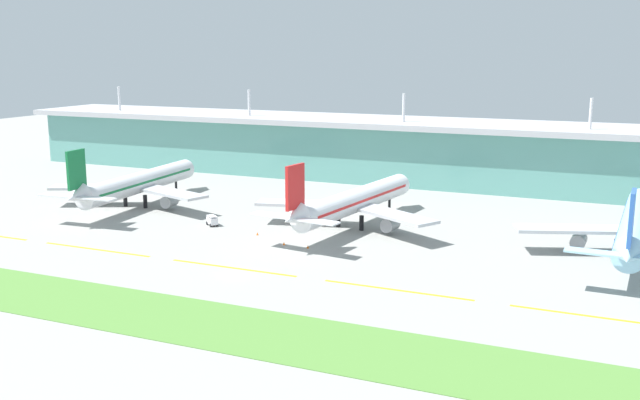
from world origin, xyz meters
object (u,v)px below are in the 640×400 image
Objects in this scene: airliner_near at (137,183)px; safety_cone_left_wingtip at (308,247)px; baggage_cart at (212,221)px; safety_cone_nose_front at (284,243)px; airliner_far at (635,226)px; safety_cone_right_wingtip at (257,234)px; airliner_middle at (353,202)px.

safety_cone_left_wingtip is (61.22, -21.07, -6.09)m from airliner_near.
baggage_cart is 31.82m from safety_cone_left_wingtip.
airliner_near reaches higher than safety_cone_nose_front.
safety_cone_right_wingtip is at bearing -168.70° from airliner_far.
safety_cone_right_wingtip is at bearing 150.99° from safety_cone_nose_front.
airliner_middle is at bearing 68.97° from safety_cone_nose_front.
airliner_near and airliner_middle have the same top height.
safety_cone_nose_front is (55.20, -20.63, -6.09)m from airliner_near.
baggage_cart is (-32.46, -12.08, -5.18)m from airliner_middle.
airliner_near is 0.90× the size of airliner_far.
airliner_far is at bearing 0.35° from airliner_near.
airliner_far is at bearing 16.75° from safety_cone_nose_front.
baggage_cart is at bearing 162.38° from safety_cone_left_wingtip.
airliner_middle is 24.62m from safety_cone_right_wingtip.
baggage_cart is 15.29m from safety_cone_right_wingtip.
airliner_near reaches higher than safety_cone_left_wingtip.
baggage_cart is at bearing 159.27° from safety_cone_nose_front.
airliner_middle reaches higher than safety_cone_right_wingtip.
baggage_cart is 5.63× the size of safety_cone_left_wingtip.
baggage_cart is (-95.43, -12.22, -5.19)m from airliner_far.
safety_cone_left_wingtip is (30.31, -9.63, -0.91)m from baggage_cart.
baggage_cart reaches higher than safety_cone_left_wingtip.
safety_cone_right_wingtip is at bearing -18.57° from airliner_near.
safety_cone_right_wingtip is (45.66, -15.34, -6.09)m from airliner_near.
baggage_cart is 5.63× the size of safety_cone_nose_front.
airliner_near reaches higher than safety_cone_right_wingtip.
airliner_far is 82.50m from safety_cone_right_wingtip.
airliner_middle reaches higher than baggage_cart.
airliner_far reaches higher than baggage_cart.
safety_cone_left_wingtip is (-2.15, -21.71, -6.09)m from airliner_middle.
airliner_middle reaches higher than safety_cone_left_wingtip.
airliner_middle reaches higher than safety_cone_nose_front.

